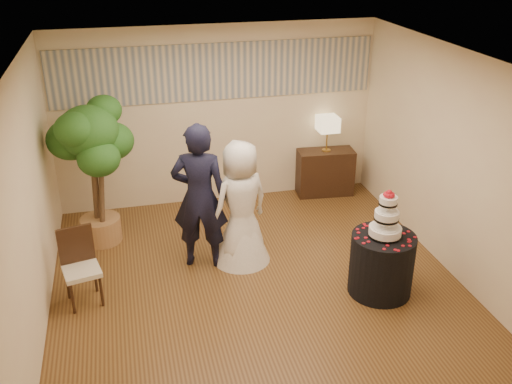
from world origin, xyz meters
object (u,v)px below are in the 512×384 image
object	(u,v)px
bride	(241,203)
wedding_cake	(387,213)
console	(325,172)
side_chair	(81,269)
groom	(200,197)
table_lamp	(327,134)
cake_table	(381,264)
ficus_tree	(94,173)

from	to	relation	value
bride	wedding_cake	size ratio (longest dim) A/B	2.80
console	side_chair	bearing A→B (deg)	-144.72
groom	wedding_cake	bearing A→B (deg)	166.20
wedding_cake	side_chair	size ratio (longest dim) A/B	0.64
groom	side_chair	bearing A→B (deg)	36.00
side_chair	wedding_cake	bearing A→B (deg)	-22.71
table_lamp	cake_table	bearing A→B (deg)	-96.30
table_lamp	wedding_cake	bearing A→B (deg)	-96.30
wedding_cake	table_lamp	distance (m)	2.85
groom	side_chair	xyz separation A→B (m)	(-1.49, -0.54, -0.51)
groom	bride	bearing A→B (deg)	-167.76
bride	ficus_tree	distance (m)	2.07
ficus_tree	console	bearing A→B (deg)	11.73
groom	table_lamp	bearing A→B (deg)	-128.01
cake_table	side_chair	xyz separation A→B (m)	(-3.50, 0.62, 0.08)
bride	wedding_cake	distance (m)	1.88
groom	side_chair	size ratio (longest dim) A/B	2.10
side_chair	bride	bearing A→B (deg)	1.35
console	ficus_tree	xyz separation A→B (m)	(-3.62, -0.75, 0.67)
wedding_cake	side_chair	xyz separation A→B (m)	(-3.50, 0.62, -0.61)
console	cake_table	bearing A→B (deg)	-91.12
groom	cake_table	size ratio (longest dim) A/B	2.52
table_lamp	side_chair	xyz separation A→B (m)	(-3.81, -2.21, -0.59)
table_lamp	console	bearing A→B (deg)	0.00
bride	ficus_tree	size ratio (longest dim) A/B	0.80
ficus_tree	cake_table	bearing A→B (deg)	-32.19
bride	side_chair	distance (m)	2.11
wedding_cake	table_lamp	bearing A→B (deg)	83.70
bride	side_chair	world-z (taller)	bride
cake_table	ficus_tree	bearing A→B (deg)	147.81
console	side_chair	distance (m)	4.41
cake_table	console	size ratio (longest dim) A/B	0.85
bride	table_lamp	xyz separation A→B (m)	(1.80, 1.71, 0.21)
groom	table_lamp	world-z (taller)	groom
wedding_cake	side_chair	world-z (taller)	wedding_cake
table_lamp	ficus_tree	world-z (taller)	ficus_tree
cake_table	wedding_cake	bearing A→B (deg)	0.00
side_chair	table_lamp	bearing A→B (deg)	17.50
ficus_tree	table_lamp	bearing A→B (deg)	11.73
cake_table	console	bearing A→B (deg)	83.70
groom	bride	distance (m)	0.54
bride	console	distance (m)	2.52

